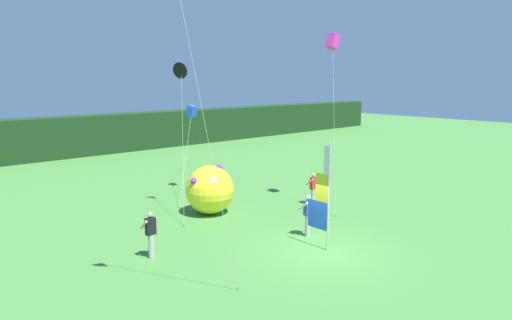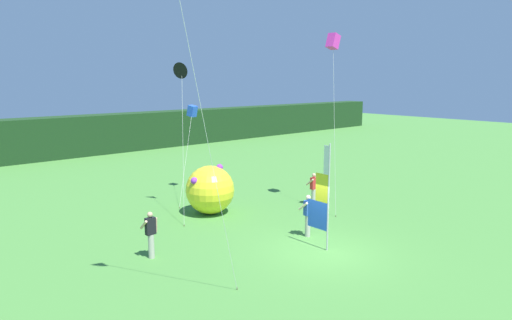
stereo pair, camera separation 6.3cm
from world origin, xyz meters
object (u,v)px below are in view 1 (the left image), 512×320
(person_near_banner, at_px, (313,188))
(inflatable_balloon, at_px, (210,190))
(person_far_left, at_px, (308,214))
(person_mid_field, at_px, (151,234))
(kite_blue_box_2, at_px, (192,111))
(kite_black_delta_0, at_px, (181,70))
(kite_magenta_box_3, at_px, (333,42))
(banner_flag, at_px, (322,199))

(person_near_banner, xyz_separation_m, inflatable_balloon, (-4.94, 2.28, 0.30))
(person_far_left, bearing_deg, person_mid_field, 159.57)
(kite_blue_box_2, bearing_deg, kite_black_delta_0, -129.62)
(person_near_banner, relative_size, kite_magenta_box_3, 0.19)
(person_far_left, height_order, kite_blue_box_2, kite_blue_box_2)
(person_far_left, bearing_deg, kite_blue_box_2, 85.65)
(person_near_banner, height_order, person_far_left, person_far_left)
(banner_flag, height_order, kite_blue_box_2, kite_blue_box_2)
(kite_black_delta_0, bearing_deg, kite_magenta_box_3, -33.77)
(person_mid_field, relative_size, kite_magenta_box_3, 0.20)
(kite_black_delta_0, height_order, kite_blue_box_2, kite_black_delta_0)
(banner_flag, distance_m, kite_blue_box_2, 11.20)
(kite_magenta_box_3, bearing_deg, person_near_banner, 135.25)
(banner_flag, height_order, inflatable_balloon, banner_flag)
(banner_flag, xyz_separation_m, person_mid_field, (-5.40, 3.46, -1.04))
(person_far_left, xyz_separation_m, inflatable_balloon, (-1.13, 5.32, 0.23))
(person_far_left, xyz_separation_m, kite_magenta_box_3, (4.36, 2.49, 7.28))
(kite_black_delta_0, relative_size, kite_magenta_box_3, 0.84)
(person_near_banner, height_order, kite_black_delta_0, kite_black_delta_0)
(person_far_left, distance_m, kite_magenta_box_3, 8.85)
(person_mid_field, xyz_separation_m, kite_magenta_box_3, (10.35, 0.27, 7.29))
(banner_flag, distance_m, person_mid_field, 6.50)
(person_far_left, distance_m, kite_black_delta_0, 9.01)
(inflatable_balloon, relative_size, kite_magenta_box_3, 0.28)
(person_far_left, bearing_deg, kite_magenta_box_3, 29.74)
(inflatable_balloon, bearing_deg, person_near_banner, -24.74)
(banner_flag, bearing_deg, inflatable_balloon, 94.82)
(banner_flag, relative_size, person_near_banner, 2.48)
(kite_blue_box_2, distance_m, kite_magenta_box_3, 8.72)
(person_mid_field, distance_m, person_far_left, 6.38)
(person_near_banner, distance_m, kite_blue_box_2, 8.13)
(kite_blue_box_2, bearing_deg, person_far_left, -94.35)
(person_mid_field, relative_size, kite_black_delta_0, 0.24)
(inflatable_balloon, xyz_separation_m, kite_blue_box_2, (1.86, 4.24, 3.46))
(person_far_left, height_order, inflatable_balloon, inflatable_balloon)
(person_mid_field, bearing_deg, kite_blue_box_2, 47.56)
(person_near_banner, bearing_deg, kite_blue_box_2, 115.29)
(banner_flag, relative_size, person_far_left, 2.32)
(person_near_banner, relative_size, person_mid_field, 0.95)
(person_far_left, xyz_separation_m, kite_black_delta_0, (-1.74, 6.58, 5.90))
(banner_flag, relative_size, inflatable_balloon, 1.71)
(person_mid_field, height_order, inflatable_balloon, inflatable_balloon)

